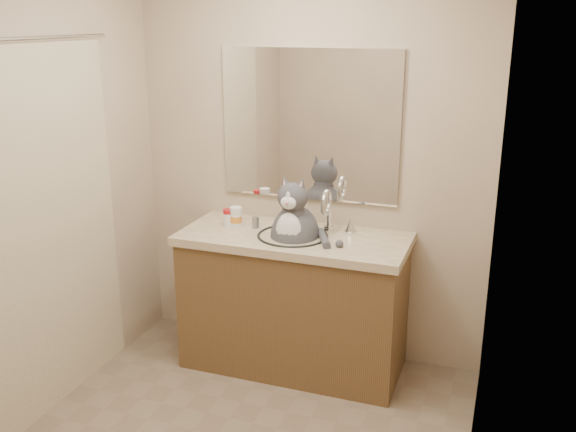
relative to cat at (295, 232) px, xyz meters
The scene contains 8 objects.
room 1.00m from the cat, 90.80° to the right, with size 2.22×2.52×2.42m.
vanity 0.43m from the cat, 118.20° to the left, with size 1.34×0.59×1.12m.
mirror 0.65m from the cat, 92.56° to the left, with size 1.10×0.02×0.90m, color white.
shower_curtain 1.36m from the cat, 141.67° to the right, with size 0.02×1.30×1.93m.
cat is the anchor object (origin of this frame).
pill_bottle_redcap 0.44m from the cat, behind, with size 0.07×0.07×0.11m.
pill_bottle_orange 0.40m from the cat, behind, with size 0.09×0.09×0.12m.
grey_canister 0.28m from the cat, 165.30° to the left, with size 0.05×0.05×0.07m.
Camera 1 is at (1.16, -2.38, 2.07)m, focal length 40.00 mm.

